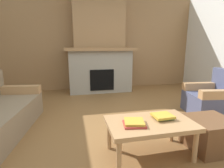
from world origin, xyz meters
TOP-DOWN VIEW (x-y plane):
  - ground at (0.00, 0.00)m, footprint 9.00×9.00m
  - wall_back_wood_panel at (0.00, 3.00)m, footprint 6.00×0.12m
  - fireplace at (0.00, 2.62)m, footprint 1.90×0.82m
  - armchair at (1.79, 0.35)m, footprint 0.87×0.87m
  - coffee_table at (0.09, -0.61)m, footprint 1.00×0.60m
  - ottoman at (0.89, -0.65)m, footprint 0.52×0.52m
  - book_stack_near_edge at (-0.12, -0.65)m, footprint 0.27×0.27m
  - book_stack_center at (0.27, -0.56)m, footprint 0.24×0.21m

SIDE VIEW (x-z plane):
  - ground at x=0.00m, z-range 0.00..0.00m
  - ottoman at x=0.89m, z-range 0.00..0.40m
  - armchair at x=1.79m, z-range -0.13..0.72m
  - coffee_table at x=0.09m, z-range 0.16..0.59m
  - book_stack_near_edge at x=-0.12m, z-range 0.43..0.47m
  - book_stack_center at x=0.27m, z-range 0.43..0.48m
  - fireplace at x=0.00m, z-range -0.19..2.51m
  - wall_back_wood_panel at x=0.00m, z-range 0.00..2.70m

